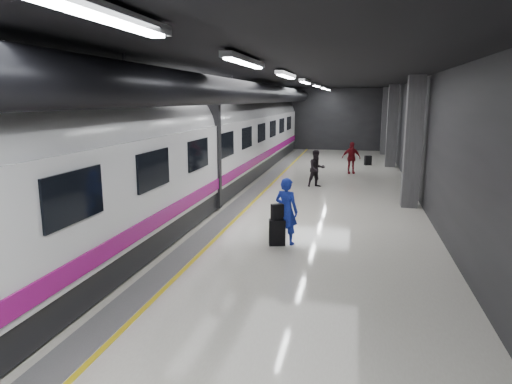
# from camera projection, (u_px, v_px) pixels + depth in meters

# --- Properties ---
(ground) EXTENTS (40.00, 40.00, 0.00)m
(ground) POSITION_uv_depth(u_px,v_px,m) (271.00, 213.00, 15.11)
(ground) COLOR silver
(ground) RESTS_ON ground
(platform_hall) EXTENTS (10.02, 40.02, 4.51)m
(platform_hall) POSITION_uv_depth(u_px,v_px,m) (269.00, 104.00, 15.37)
(platform_hall) COLOR black
(platform_hall) RESTS_ON ground
(train) EXTENTS (3.05, 38.00, 4.05)m
(train) POSITION_uv_depth(u_px,v_px,m) (177.00, 149.00, 15.38)
(train) COLOR black
(train) RESTS_ON ground
(traveler_main) EXTENTS (0.74, 0.61, 1.75)m
(traveler_main) POSITION_uv_depth(u_px,v_px,m) (286.00, 211.00, 11.76)
(traveler_main) COLOR #1C33D5
(traveler_main) RESTS_ON ground
(suitcase_main) EXTENTS (0.47, 0.36, 0.67)m
(suitcase_main) POSITION_uv_depth(u_px,v_px,m) (277.00, 232.00, 11.75)
(suitcase_main) COLOR black
(suitcase_main) RESTS_ON ground
(shoulder_bag) EXTENTS (0.35, 0.30, 0.41)m
(shoulder_bag) POSITION_uv_depth(u_px,v_px,m) (277.00, 212.00, 11.64)
(shoulder_bag) COLOR black
(shoulder_bag) RESTS_ON suitcase_main
(traveler_far_a) EXTENTS (0.97, 0.91, 1.59)m
(traveler_far_a) POSITION_uv_depth(u_px,v_px,m) (317.00, 169.00, 19.47)
(traveler_far_a) COLOR black
(traveler_far_a) RESTS_ON ground
(traveler_far_b) EXTENTS (1.00, 0.60, 1.60)m
(traveler_far_b) POSITION_uv_depth(u_px,v_px,m) (351.00, 158.00, 23.08)
(traveler_far_b) COLOR maroon
(traveler_far_b) RESTS_ON ground
(suitcase_far) EXTENTS (0.43, 0.35, 0.55)m
(suitcase_far) POSITION_uv_depth(u_px,v_px,m) (368.00, 160.00, 26.08)
(suitcase_far) COLOR black
(suitcase_far) RESTS_ON ground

